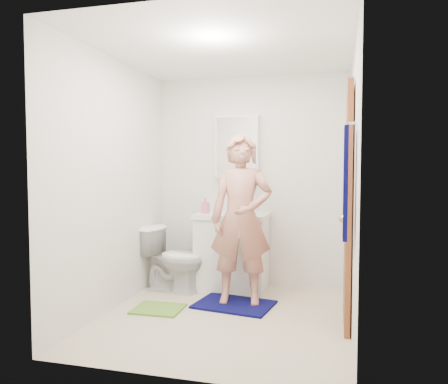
{
  "coord_description": "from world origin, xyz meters",
  "views": [
    {
      "loc": [
        0.98,
        -3.77,
        1.36
      ],
      "look_at": [
        -0.08,
        0.25,
        1.13
      ],
      "focal_mm": 35.0,
      "sensor_mm": 36.0,
      "label": 1
    }
  ],
  "objects_px": {
    "vanity_cabinet": "(233,253)",
    "toilet": "(174,259)",
    "medicine_cabinet": "(237,147)",
    "towel": "(346,183)",
    "man": "(241,219)",
    "soap_dispenser": "(205,206)",
    "toothbrush_cup": "(246,208)"
  },
  "relations": [
    {
      "from": "vanity_cabinet",
      "to": "towel",
      "type": "distance_m",
      "value": 2.08
    },
    {
      "from": "toothbrush_cup",
      "to": "man",
      "type": "bearing_deg",
      "value": -82.9
    },
    {
      "from": "medicine_cabinet",
      "to": "toilet",
      "type": "bearing_deg",
      "value": -143.65
    },
    {
      "from": "man",
      "to": "vanity_cabinet",
      "type": "bearing_deg",
      "value": 104.75
    },
    {
      "from": "vanity_cabinet",
      "to": "toilet",
      "type": "bearing_deg",
      "value": -159.71
    },
    {
      "from": "vanity_cabinet",
      "to": "soap_dispenser",
      "type": "xyz_separation_m",
      "value": [
        -0.3,
        -0.05,
        0.53
      ]
    },
    {
      "from": "vanity_cabinet",
      "to": "towel",
      "type": "height_order",
      "value": "towel"
    },
    {
      "from": "towel",
      "to": "soap_dispenser",
      "type": "relative_size",
      "value": 4.73
    },
    {
      "from": "medicine_cabinet",
      "to": "toothbrush_cup",
      "type": "relative_size",
      "value": 5.22
    },
    {
      "from": "vanity_cabinet",
      "to": "toilet",
      "type": "relative_size",
      "value": 1.13
    },
    {
      "from": "medicine_cabinet",
      "to": "towel",
      "type": "xyz_separation_m",
      "value": [
        1.18,
        -1.71,
        -0.35
      ]
    },
    {
      "from": "toothbrush_cup",
      "to": "vanity_cabinet",
      "type": "bearing_deg",
      "value": -149.09
    },
    {
      "from": "soap_dispenser",
      "to": "man",
      "type": "height_order",
      "value": "man"
    },
    {
      "from": "vanity_cabinet",
      "to": "medicine_cabinet",
      "type": "distance_m",
      "value": 1.22
    },
    {
      "from": "toilet",
      "to": "toothbrush_cup",
      "type": "relative_size",
      "value": 5.28
    },
    {
      "from": "medicine_cabinet",
      "to": "soap_dispenser",
      "type": "relative_size",
      "value": 4.14
    },
    {
      "from": "towel",
      "to": "medicine_cabinet",
      "type": "bearing_deg",
      "value": 124.61
    },
    {
      "from": "towel",
      "to": "man",
      "type": "bearing_deg",
      "value": 135.07
    },
    {
      "from": "towel",
      "to": "toilet",
      "type": "xyz_separation_m",
      "value": [
        -1.79,
        1.26,
        -0.9
      ]
    },
    {
      "from": "towel",
      "to": "man",
      "type": "height_order",
      "value": "man"
    },
    {
      "from": "toilet",
      "to": "man",
      "type": "xyz_separation_m",
      "value": [
        0.83,
        -0.29,
        0.5
      ]
    },
    {
      "from": "soap_dispenser",
      "to": "toothbrush_cup",
      "type": "height_order",
      "value": "soap_dispenser"
    },
    {
      "from": "towel",
      "to": "man",
      "type": "xyz_separation_m",
      "value": [
        -0.97,
        0.97,
        -0.4
      ]
    },
    {
      "from": "medicine_cabinet",
      "to": "man",
      "type": "xyz_separation_m",
      "value": [
        0.21,
        -0.74,
        -0.75
      ]
    },
    {
      "from": "vanity_cabinet",
      "to": "soap_dispenser",
      "type": "distance_m",
      "value": 0.62
    },
    {
      "from": "vanity_cabinet",
      "to": "soap_dispenser",
      "type": "height_order",
      "value": "soap_dispenser"
    },
    {
      "from": "vanity_cabinet",
      "to": "toothbrush_cup",
      "type": "distance_m",
      "value": 0.53
    },
    {
      "from": "medicine_cabinet",
      "to": "towel",
      "type": "distance_m",
      "value": 2.11
    },
    {
      "from": "toothbrush_cup",
      "to": "medicine_cabinet",
      "type": "bearing_deg",
      "value": 133.52
    },
    {
      "from": "medicine_cabinet",
      "to": "towel",
      "type": "bearing_deg",
      "value": -55.39
    },
    {
      "from": "towel",
      "to": "toothbrush_cup",
      "type": "distance_m",
      "value": 1.91
    },
    {
      "from": "vanity_cabinet",
      "to": "medicine_cabinet",
      "type": "xyz_separation_m",
      "value": [
        0.0,
        0.22,
        1.2
      ]
    }
  ]
}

